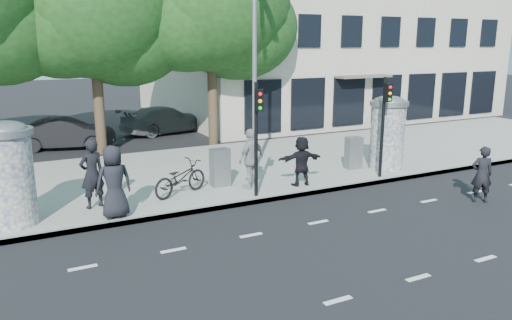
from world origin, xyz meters
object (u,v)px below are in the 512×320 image
cabinet_left (220,167)px  car_right (165,120)px  ped_b (92,174)px  bicycle (180,178)px  ped_f (301,161)px  ad_column_left (8,171)px  ped_e (251,159)px  ped_a (114,182)px  traffic_pole_far (384,117)px  street_lamp (255,38)px  man_road (482,174)px  traffic_pole_near (257,128)px  ad_column_right (388,131)px  car_mid (66,133)px  cabinet_right (354,153)px

cabinet_left → car_right: bearing=81.4°
ped_b → bicycle: (2.55, 0.04, -0.46)m
ped_b → car_right: size_ratio=0.41×
ped_f → car_right: (-0.79, 12.11, -0.26)m
ad_column_left → ped_e: 6.85m
ad_column_left → cabinet_left: (6.06, 0.82, -0.78)m
car_right → ped_a: bearing=140.7°
cabinet_left → traffic_pole_far: bearing=-16.4°
street_lamp → man_road: 8.45m
street_lamp → traffic_pole_near: bearing=-116.2°
ad_column_right → cabinet_left: bearing=174.4°
street_lamp → bicycle: 5.60m
car_mid → car_right: size_ratio=0.88×
ped_e → car_right: 11.70m
ad_column_left → ad_column_right: size_ratio=1.00×
man_road → bicycle: bearing=1.9°
ad_column_left → ped_e: size_ratio=1.39×
cabinet_left → street_lamp: bearing=33.6°
ad_column_left → traffic_pole_near: size_ratio=0.78×
ad_column_left → bicycle: 4.71m
ad_column_left → ad_column_right: (12.40, 0.20, 0.00)m
ped_f → cabinet_right: (2.87, 1.00, -0.22)m
ped_f → ad_column_right: bearing=-165.8°
man_road → car_right: 16.38m
ad_column_right → ped_b: ad_column_right is taller
cabinet_right → car_right: (-3.67, 11.12, -0.04)m
traffic_pole_far → car_mid: size_ratio=0.81×
ad_column_left → ped_f: (8.41, -0.31, -0.58)m
ad_column_right → traffic_pole_near: traffic_pole_near is taller
bicycle → ped_e: bearing=-121.7°
ad_column_left → car_right: size_ratio=0.55×
traffic_pole_near → ped_e: size_ratio=1.79×
ad_column_right → ped_a: (-9.97, -0.85, -0.42)m
traffic_pole_far → street_lamp: 5.12m
car_right → ped_b: bearing=137.3°
traffic_pole_far → man_road: (1.08, -3.14, -1.38)m
man_road → car_mid: man_road is taller
ad_column_right → car_mid: size_ratio=0.63×
traffic_pole_far → ped_e: bearing=169.5°
ped_f → car_mid: size_ratio=0.38×
traffic_pole_near → bicycle: size_ratio=1.72×
ad_column_left → ped_b: size_ratio=1.36×
ad_column_left → man_road: (12.48, -3.84, -0.69)m
car_mid → car_right: 5.50m
street_lamp → ped_b: street_lamp is taller
ped_f → ped_b: bearing=0.3°
ped_b → ped_e: size_ratio=1.02×
ad_column_left → cabinet_right: (11.29, 0.69, -0.80)m
traffic_pole_near → man_road: size_ratio=2.00×
cabinet_right → cabinet_left: bearing=-175.3°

